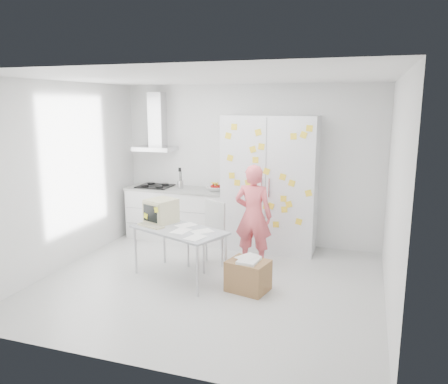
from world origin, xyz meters
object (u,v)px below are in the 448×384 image
(chair, at_px, (209,230))
(cardboard_box, at_px, (248,275))
(desk, at_px, (167,219))
(person, at_px, (253,216))

(chair, distance_m, cardboard_box, 1.09)
(cardboard_box, bearing_deg, desk, 169.72)
(person, xyz_separation_m, chair, (-0.61, -0.22, -0.21))
(person, relative_size, chair, 1.57)
(person, relative_size, desk, 1.04)
(cardboard_box, bearing_deg, person, 100.85)
(desk, bearing_deg, person, 53.26)
(person, relative_size, cardboard_box, 2.64)
(desk, relative_size, chair, 1.51)
(person, bearing_deg, chair, 19.34)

